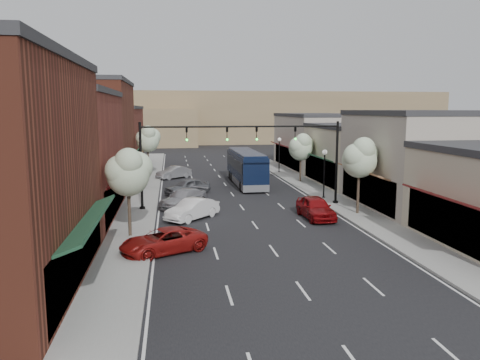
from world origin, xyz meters
name	(u,v)px	position (x,y,z in m)	size (l,w,h in m)	color
ground	(260,233)	(0.00, 0.00, 0.00)	(160.00, 160.00, 0.00)	black
sidewalk_left	(144,188)	(-8.40, 18.50, 0.07)	(2.80, 73.00, 0.15)	gray
sidewalk_right	(305,184)	(8.40, 18.50, 0.07)	(2.80, 73.00, 0.15)	gray
curb_left	(158,188)	(-7.00, 18.50, 0.07)	(0.25, 73.00, 0.17)	gray
curb_right	(292,184)	(7.00, 18.50, 0.07)	(0.25, 73.00, 0.17)	gray
bldg_left_midnear	(51,156)	(-14.23, 6.00, 4.66)	(10.14, 14.10, 9.40)	brown
bldg_left_midfar	(85,135)	(-14.24, 20.00, 5.40)	(10.14, 14.10, 10.90)	brown
bldg_left_far	(107,138)	(-14.22, 36.00, 4.16)	(10.14, 18.10, 8.40)	brown
bldg_right_midnear	(413,160)	(13.72, 6.00, 3.91)	(9.14, 12.10, 7.90)	#A3988B
bldg_right_midfar	(355,155)	(13.70, 18.00, 3.17)	(9.14, 12.10, 6.40)	#BAAF94
bldg_right_far	(315,141)	(13.71, 32.00, 3.66)	(9.14, 16.10, 7.40)	#A3988B
hill_far	(193,117)	(0.00, 90.00, 6.00)	(120.00, 30.00, 12.00)	#7A6647
hill_near	(81,127)	(-25.00, 78.00, 4.00)	(50.00, 20.00, 8.00)	#7A6647
signal_mast_right	(309,150)	(5.62, 8.00, 4.62)	(8.22, 0.46, 7.00)	black
signal_mast_left	(171,152)	(-5.62, 8.00, 4.62)	(8.22, 0.46, 7.00)	black
tree_right_near	(360,157)	(8.35, 3.94, 4.45)	(2.85, 2.65, 5.95)	#47382B
tree_right_far	(301,146)	(8.35, 19.94, 3.99)	(2.85, 2.65, 5.43)	#47382B
tree_left_near	(129,171)	(-8.25, -0.06, 4.22)	(2.85, 2.65, 5.69)	#47382B
tree_left_far	(148,139)	(-8.25, 25.94, 4.60)	(2.85, 2.65, 6.13)	#47382B
lamp_post_near	(324,166)	(7.80, 10.50, 3.01)	(0.44, 0.44, 4.44)	black
lamp_post_far	(279,149)	(7.80, 28.00, 3.01)	(0.44, 0.44, 4.44)	black
coach_bus	(246,167)	(2.20, 19.52, 1.86)	(2.68, 11.70, 3.57)	black
red_hatchback	(316,208)	(4.79, 3.35, 0.82)	(1.93, 4.80, 1.64)	maroon
parked_car_a	(163,241)	(-6.20, -3.46, 0.68)	(2.25, 4.89, 1.36)	maroon
parked_car_b	(192,209)	(-4.20, 4.40, 0.75)	(1.59, 4.55, 1.50)	silver
parked_car_c	(183,198)	(-4.73, 8.90, 0.72)	(2.01, 4.95, 1.44)	#97969B
parked_car_d	(187,187)	(-4.20, 14.57, 0.76)	(1.79, 4.44, 1.51)	#56595E
parked_car_e	(174,172)	(-5.37, 25.10, 0.71)	(1.49, 4.28, 1.41)	#9B9CA0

